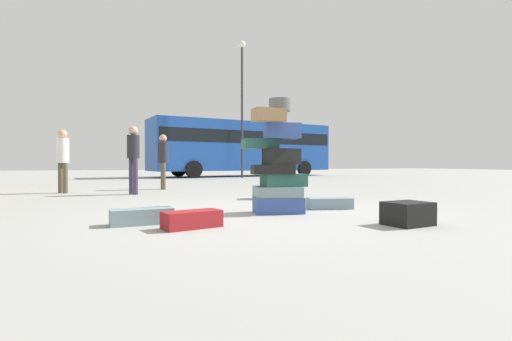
{
  "coord_description": "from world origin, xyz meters",
  "views": [
    {
      "loc": [
        -2.05,
        -5.32,
        0.77
      ],
      "look_at": [
        0.2,
        1.03,
        0.64
      ],
      "focal_mm": 26.36,
      "sensor_mm": 36.0,
      "label": 1
    }
  ],
  "objects_px": {
    "suitcase_slate_behind_tower": "(142,216)",
    "suitcase_slate_left_side": "(330,203)",
    "suitcase_black_right_side": "(408,214)",
    "person_bearded_onlooker": "(163,157)",
    "suitcase_maroon_foreground_far": "(192,219)",
    "suitcase_tower": "(277,168)",
    "person_tourist_with_camera": "(133,153)",
    "suitcase_slate_upright_blue": "(264,192)",
    "parked_bus": "(243,145)",
    "person_passerby_in_red": "(63,155)",
    "lamp_post": "(242,91)"
  },
  "relations": [
    {
      "from": "suitcase_slate_upright_blue",
      "to": "person_bearded_onlooker",
      "type": "height_order",
      "value": "person_bearded_onlooker"
    },
    {
      "from": "suitcase_slate_upright_blue",
      "to": "person_bearded_onlooker",
      "type": "bearing_deg",
      "value": 134.46
    },
    {
      "from": "person_bearded_onlooker",
      "to": "person_passerby_in_red",
      "type": "xyz_separation_m",
      "value": [
        -2.57,
        -0.57,
        0.01
      ]
    },
    {
      "from": "person_bearded_onlooker",
      "to": "person_passerby_in_red",
      "type": "height_order",
      "value": "person_passerby_in_red"
    },
    {
      "from": "suitcase_slate_behind_tower",
      "to": "suitcase_slate_upright_blue",
      "type": "distance_m",
      "value": 3.71
    },
    {
      "from": "suitcase_slate_left_side",
      "to": "person_passerby_in_red",
      "type": "bearing_deg",
      "value": 143.99
    },
    {
      "from": "suitcase_slate_behind_tower",
      "to": "suitcase_black_right_side",
      "type": "xyz_separation_m",
      "value": [
        3.1,
        -1.17,
        0.04
      ]
    },
    {
      "from": "suitcase_slate_upright_blue",
      "to": "person_passerby_in_red",
      "type": "distance_m",
      "value": 5.45
    },
    {
      "from": "suitcase_maroon_foreground_far",
      "to": "suitcase_slate_behind_tower",
      "type": "bearing_deg",
      "value": 123.02
    },
    {
      "from": "suitcase_tower",
      "to": "suitcase_slate_left_side",
      "type": "xyz_separation_m",
      "value": [
        1.04,
        0.21,
        -0.6
      ]
    },
    {
      "from": "suitcase_tower",
      "to": "suitcase_slate_behind_tower",
      "type": "xyz_separation_m",
      "value": [
        -2.02,
        -0.41,
        -0.59
      ]
    },
    {
      "from": "suitcase_slate_behind_tower",
      "to": "parked_bus",
      "type": "bearing_deg",
      "value": 62.71
    },
    {
      "from": "suitcase_black_right_side",
      "to": "suitcase_tower",
      "type": "bearing_deg",
      "value": 115.79
    },
    {
      "from": "person_bearded_onlooker",
      "to": "suitcase_slate_left_side",
      "type": "bearing_deg",
      "value": 19.82
    },
    {
      "from": "suitcase_tower",
      "to": "suitcase_slate_upright_blue",
      "type": "height_order",
      "value": "suitcase_tower"
    },
    {
      "from": "suitcase_tower",
      "to": "lamp_post",
      "type": "xyz_separation_m",
      "value": [
        3.72,
        13.66,
        3.9
      ]
    },
    {
      "from": "suitcase_tower",
      "to": "person_passerby_in_red",
      "type": "distance_m",
      "value": 6.56
    },
    {
      "from": "suitcase_slate_upright_blue",
      "to": "lamp_post",
      "type": "bearing_deg",
      "value": 94.73
    },
    {
      "from": "suitcase_black_right_side",
      "to": "suitcase_slate_left_side",
      "type": "height_order",
      "value": "suitcase_black_right_side"
    },
    {
      "from": "suitcase_tower",
      "to": "person_passerby_in_red",
      "type": "height_order",
      "value": "suitcase_tower"
    },
    {
      "from": "suitcase_maroon_foreground_far",
      "to": "person_tourist_with_camera",
      "type": "xyz_separation_m",
      "value": [
        -0.53,
        5.27,
        0.9
      ]
    },
    {
      "from": "suitcase_black_right_side",
      "to": "person_tourist_with_camera",
      "type": "distance_m",
      "value": 6.76
    },
    {
      "from": "person_passerby_in_red",
      "to": "parked_bus",
      "type": "distance_m",
      "value": 13.32
    },
    {
      "from": "suitcase_maroon_foreground_far",
      "to": "suitcase_black_right_side",
      "type": "distance_m",
      "value": 2.64
    },
    {
      "from": "suitcase_slate_left_side",
      "to": "person_bearded_onlooker",
      "type": "relative_size",
      "value": 0.46
    },
    {
      "from": "suitcase_black_right_side",
      "to": "suitcase_slate_left_side",
      "type": "relative_size",
      "value": 0.72
    },
    {
      "from": "suitcase_black_right_side",
      "to": "person_passerby_in_red",
      "type": "bearing_deg",
      "value": 115.79
    },
    {
      "from": "suitcase_slate_behind_tower",
      "to": "suitcase_slate_left_side",
      "type": "relative_size",
      "value": 1.03
    },
    {
      "from": "suitcase_black_right_side",
      "to": "person_bearded_onlooker",
      "type": "bearing_deg",
      "value": 97.74
    },
    {
      "from": "suitcase_tower",
      "to": "suitcase_black_right_side",
      "type": "distance_m",
      "value": 2.0
    },
    {
      "from": "suitcase_slate_upright_blue",
      "to": "person_tourist_with_camera",
      "type": "height_order",
      "value": "person_tourist_with_camera"
    },
    {
      "from": "suitcase_slate_left_side",
      "to": "lamp_post",
      "type": "height_order",
      "value": "lamp_post"
    },
    {
      "from": "suitcase_maroon_foreground_far",
      "to": "suitcase_black_right_side",
      "type": "height_order",
      "value": "suitcase_black_right_side"
    },
    {
      "from": "suitcase_slate_left_side",
      "to": "person_bearded_onlooker",
      "type": "bearing_deg",
      "value": 122.27
    },
    {
      "from": "person_tourist_with_camera",
      "to": "parked_bus",
      "type": "relative_size",
      "value": 0.15
    },
    {
      "from": "parked_bus",
      "to": "lamp_post",
      "type": "relative_size",
      "value": 1.55
    },
    {
      "from": "suitcase_slate_upright_blue",
      "to": "suitcase_maroon_foreground_far",
      "type": "relative_size",
      "value": 0.74
    },
    {
      "from": "suitcase_slate_behind_tower",
      "to": "suitcase_slate_left_side",
      "type": "distance_m",
      "value": 3.12
    },
    {
      "from": "suitcase_slate_behind_tower",
      "to": "person_tourist_with_camera",
      "type": "bearing_deg",
      "value": 84.19
    },
    {
      "from": "suitcase_tower",
      "to": "suitcase_black_right_side",
      "type": "height_order",
      "value": "suitcase_tower"
    },
    {
      "from": "suitcase_tower",
      "to": "lamp_post",
      "type": "distance_m",
      "value": 14.68
    },
    {
      "from": "suitcase_black_right_side",
      "to": "person_passerby_in_red",
      "type": "distance_m",
      "value": 8.52
    },
    {
      "from": "suitcase_slate_upright_blue",
      "to": "suitcase_maroon_foreground_far",
      "type": "distance_m",
      "value": 3.72
    },
    {
      "from": "parked_bus",
      "to": "lamp_post",
      "type": "distance_m",
      "value": 3.64
    },
    {
      "from": "suitcase_tower",
      "to": "parked_bus",
      "type": "height_order",
      "value": "parked_bus"
    },
    {
      "from": "person_bearded_onlooker",
      "to": "person_tourist_with_camera",
      "type": "distance_m",
      "value": 1.84
    },
    {
      "from": "suitcase_slate_upright_blue",
      "to": "person_bearded_onlooker",
      "type": "xyz_separation_m",
      "value": [
        -1.74,
        3.8,
        0.81
      ]
    },
    {
      "from": "person_tourist_with_camera",
      "to": "person_bearded_onlooker",
      "type": "bearing_deg",
      "value": 127.24
    },
    {
      "from": "suitcase_slate_upright_blue",
      "to": "suitcase_slate_left_side",
      "type": "xyz_separation_m",
      "value": [
        0.42,
        -1.98,
        -0.06
      ]
    },
    {
      "from": "suitcase_black_right_side",
      "to": "suitcase_slate_left_side",
      "type": "distance_m",
      "value": 1.8
    }
  ]
}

